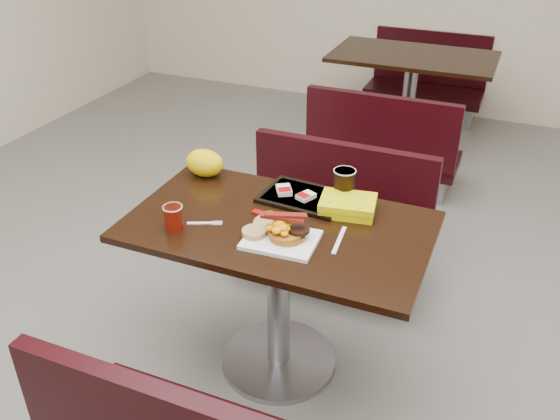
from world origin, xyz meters
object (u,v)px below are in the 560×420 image
at_px(hashbrown_sleeve_right, 306,196).
at_px(clamshell, 348,206).
at_px(bench_far_s, 386,138).
at_px(knife, 339,240).
at_px(coffee_cup_far, 344,183).
at_px(platter, 281,240).
at_px(bench_near_n, 330,222).
at_px(table_far, 408,103).
at_px(bench_far_n, 425,78).
at_px(paper_bag, 205,163).
at_px(coffee_cup_near, 174,218).
at_px(fork, 200,223).
at_px(pancake_stack, 287,234).
at_px(table_near, 279,298).
at_px(hashbrown_sleeve_left, 284,190).
at_px(tray, 303,197).

bearing_deg(hashbrown_sleeve_right, clamshell, 20.46).
distance_m(bench_far_s, knife, 1.98).
xyz_separation_m(hashbrown_sleeve_right, coffee_cup_far, (0.14, 0.08, 0.05)).
bearing_deg(coffee_cup_far, platter, -106.33).
distance_m(bench_near_n, bench_far_s, 1.20).
bearing_deg(table_far, coffee_cup_far, -85.59).
xyz_separation_m(bench_near_n, bench_far_n, (0.00, 2.60, 0.00)).
bearing_deg(platter, bench_far_n, 87.77).
bearing_deg(coffee_cup_far, paper_bag, -177.75).
xyz_separation_m(coffee_cup_near, fork, (0.07, 0.07, -0.05)).
relative_size(bench_near_n, clamshell, 4.49).
bearing_deg(fork, bench_far_n, 61.79).
bearing_deg(coffee_cup_near, fork, 46.07).
bearing_deg(table_far, paper_bag, -101.42).
distance_m(pancake_stack, hashbrown_sleeve_right, 0.31).
bearing_deg(hashbrown_sleeve_right, paper_bag, -161.28).
distance_m(bench_near_n, table_far, 1.90).
distance_m(bench_near_n, coffee_cup_far, 0.65).
xyz_separation_m(table_near, hashbrown_sleeve_right, (0.04, 0.21, 0.40)).
xyz_separation_m(hashbrown_sleeve_right, paper_bag, (-0.51, 0.05, 0.04)).
bearing_deg(pancake_stack, knife, 23.19).
distance_m(table_far, pancake_stack, 2.73).
distance_m(platter, pancake_stack, 0.03).
relative_size(coffee_cup_near, fork, 0.72).
xyz_separation_m(bench_far_s, coffee_cup_near, (-0.36, -2.09, 0.44)).
height_order(table_far, knife, knife).
relative_size(pancake_stack, coffee_cup_far, 1.14).
bearing_deg(coffee_cup_near, coffee_cup_far, 41.82).
bearing_deg(pancake_stack, paper_bag, 146.66).
distance_m(coffee_cup_near, clamshell, 0.70).
height_order(table_near, hashbrown_sleeve_left, hashbrown_sleeve_left).
distance_m(platter, coffee_cup_near, 0.43).
height_order(pancake_stack, coffee_cup_far, coffee_cup_far).
relative_size(table_near, coffee_cup_far, 9.92).
xyz_separation_m(coffee_cup_far, clamshell, (0.05, -0.09, -0.05)).
xyz_separation_m(table_near, coffee_cup_far, (0.18, 0.29, 0.45)).
height_order(bench_far_s, coffee_cup_far, coffee_cup_far).
bearing_deg(paper_bag, coffee_cup_far, 2.25).
height_order(coffee_cup_near, fork, coffee_cup_near).
bearing_deg(tray, table_far, 94.84).
height_order(platter, fork, platter).
height_order(table_near, platter, platter).
distance_m(table_near, bench_near_n, 0.70).
bearing_deg(knife, bench_near_n, -165.33).
relative_size(hashbrown_sleeve_left, coffee_cup_far, 0.67).
distance_m(hashbrown_sleeve_right, paper_bag, 0.52).
xyz_separation_m(table_far, knife, (0.26, -2.62, 0.38)).
bearing_deg(pancake_stack, clamshell, 63.58).
height_order(table_near, bench_far_s, table_near).
relative_size(bench_near_n, platter, 3.67).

